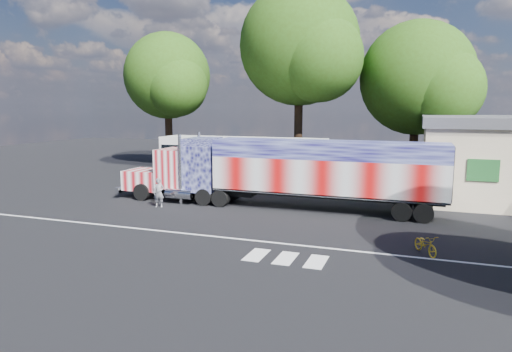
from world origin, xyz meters
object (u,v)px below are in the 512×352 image
(semi_truck, at_px, (284,170))
(tree_n_mid, at_px, (301,46))
(tree_ne_a, at_px, (419,79))
(bicycle, at_px, (426,244))
(tree_nw_a, at_px, (168,76))
(coach_bus, at_px, (242,161))
(woman, at_px, (159,193))

(semi_truck, distance_m, tree_n_mid, 15.38)
(tree_ne_a, bearing_deg, bicycle, -88.19)
(tree_nw_a, relative_size, tree_n_mid, 0.81)
(bicycle, xyz_separation_m, tree_ne_a, (-0.67, 21.34, 7.65))
(tree_ne_a, relative_size, tree_n_mid, 0.81)
(bicycle, bearing_deg, coach_bus, 105.11)
(bicycle, bearing_deg, semi_truck, 109.71)
(woman, xyz_separation_m, tree_nw_a, (-8.56, 16.12, 7.79))
(semi_truck, height_order, tree_n_mid, tree_n_mid)
(coach_bus, relative_size, tree_ne_a, 0.97)
(coach_bus, height_order, bicycle, coach_bus)
(coach_bus, bearing_deg, tree_nw_a, 143.28)
(bicycle, distance_m, tree_n_mid, 23.70)
(tree_ne_a, bearing_deg, tree_n_mid, -165.04)
(bicycle, bearing_deg, woman, 134.08)
(coach_bus, height_order, tree_n_mid, tree_n_mid)
(tree_nw_a, xyz_separation_m, tree_n_mid, (13.20, -1.18, 2.11))
(tree_nw_a, bearing_deg, tree_ne_a, 3.30)
(woman, bearing_deg, tree_n_mid, 54.36)
(bicycle, bearing_deg, tree_nw_a, 108.27)
(semi_truck, height_order, tree_nw_a, tree_nw_a)
(coach_bus, distance_m, bicycle, 17.57)
(woman, height_order, tree_nw_a, tree_nw_a)
(bicycle, xyz_separation_m, tree_n_mid, (-9.93, 18.87, 10.35))
(semi_truck, xyz_separation_m, tree_n_mid, (-2.27, 12.56, 8.58))
(semi_truck, relative_size, tree_nw_a, 1.55)
(semi_truck, height_order, woman, semi_truck)
(woman, bearing_deg, tree_ne_a, 33.01)
(tree_nw_a, bearing_deg, woman, -62.02)
(tree_nw_a, height_order, tree_n_mid, tree_n_mid)
(semi_truck, relative_size, coach_bus, 1.61)
(semi_truck, xyz_separation_m, tree_ne_a, (6.99, 15.03, 5.88))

